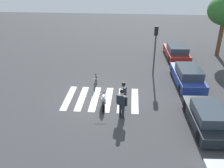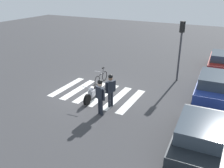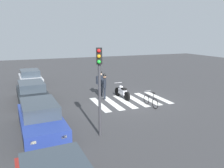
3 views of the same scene
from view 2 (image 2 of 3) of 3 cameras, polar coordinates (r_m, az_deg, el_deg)
The scene contains 10 objects.
ground_plane at distance 14.62m, azimuth -3.54°, elevation -2.23°, with size 60.00×60.00×0.00m, color #38383A.
police_motorcycle at distance 13.67m, azimuth -4.47°, elevation -1.99°, with size 2.04×0.62×1.03m.
leaning_bicycle at distance 16.05m, azimuth -2.58°, elevation 1.51°, with size 1.66×0.46×0.98m.
officer_on_foot at distance 12.65m, azimuth -0.36°, elevation -0.97°, with size 0.64×0.38×1.84m.
officer_by_motorcycle at distance 11.87m, azimuth -2.80°, elevation -2.48°, with size 0.39×0.65×1.88m.
crosswalk_stripes at distance 14.62m, azimuth -3.54°, elevation -2.22°, with size 3.31×4.95×0.01m.
car_maroon_wagon at distance 20.53m, azimuth 24.53°, elevation 4.94°, with size 4.28×2.10×1.29m.
car_blue_hatchback at distance 15.22m, azimuth 22.77°, elevation -0.32°, with size 4.63×2.01×1.39m.
car_black_suv at distance 10.35m, azimuth 19.94°, elevation -11.06°, with size 4.42×2.08×1.29m.
traffic_light_pole at distance 16.42m, azimuth 15.93°, elevation 9.59°, with size 0.36×0.32×3.96m.
Camera 2 is at (11.34, 6.92, 6.11)m, focal length 38.83 mm.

